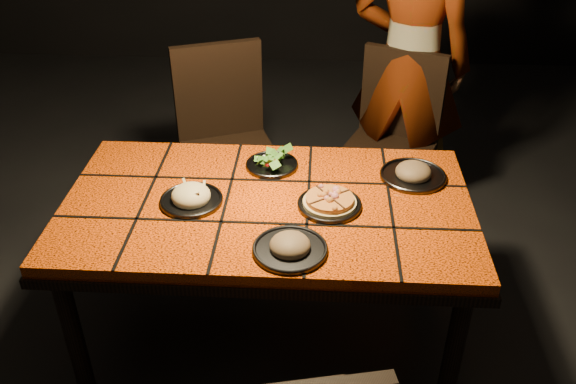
# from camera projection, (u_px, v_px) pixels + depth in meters

# --- Properties ---
(room_shell) EXTENTS (6.04, 7.04, 3.08)m
(room_shell) POSITION_uv_depth(u_px,v_px,m) (263.00, 10.00, 1.98)
(room_shell) COLOR black
(room_shell) RESTS_ON ground
(dining_table) EXTENTS (1.62, 0.92, 0.75)m
(dining_table) POSITION_uv_depth(u_px,v_px,m) (268.00, 217.00, 2.43)
(dining_table) COLOR #EB4B07
(dining_table) RESTS_ON ground
(chair_far_left) EXTENTS (0.61, 0.61, 1.04)m
(chair_far_left) POSITION_uv_depth(u_px,v_px,m) (225.00, 132.00, 3.22)
(chair_far_left) COLOR black
(chair_far_left) RESTS_ON ground
(chair_far_right) EXTENTS (0.59, 0.59, 0.99)m
(chair_far_right) POSITION_uv_depth(u_px,v_px,m) (393.00, 132.00, 3.28)
(chair_far_right) COLOR black
(chair_far_right) RESTS_ON ground
(diner) EXTENTS (0.76, 0.63, 1.78)m
(diner) POSITION_uv_depth(u_px,v_px,m) (409.00, 63.00, 3.24)
(diner) COLOR brown
(diner) RESTS_ON ground
(plate_pizza) EXTENTS (0.29, 0.29, 0.04)m
(plate_pizza) POSITION_uv_depth(u_px,v_px,m) (330.00, 203.00, 2.35)
(plate_pizza) COLOR #35363A
(plate_pizza) RESTS_ON dining_table
(plate_pasta) EXTENTS (0.25, 0.25, 0.08)m
(plate_pasta) POSITION_uv_depth(u_px,v_px,m) (191.00, 198.00, 2.37)
(plate_pasta) COLOR #35363A
(plate_pasta) RESTS_ON dining_table
(plate_salad) EXTENTS (0.22, 0.22, 0.07)m
(plate_salad) POSITION_uv_depth(u_px,v_px,m) (272.00, 162.00, 2.59)
(plate_salad) COLOR #35363A
(plate_salad) RESTS_ON dining_table
(plate_mushroom_a) EXTENTS (0.26, 0.26, 0.09)m
(plate_mushroom_a) POSITION_uv_depth(u_px,v_px,m) (290.00, 246.00, 2.11)
(plate_mushroom_a) COLOR #35363A
(plate_mushroom_a) RESTS_ON dining_table
(plate_mushroom_b) EXTENTS (0.27, 0.27, 0.09)m
(plate_mushroom_b) POSITION_uv_depth(u_px,v_px,m) (413.00, 173.00, 2.52)
(plate_mushroom_b) COLOR #35363A
(plate_mushroom_b) RESTS_ON dining_table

